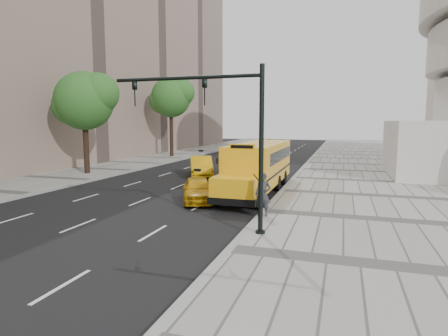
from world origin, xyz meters
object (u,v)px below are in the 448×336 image
(tree_b, at_px, (85,100))
(taxi_far, at_px, (201,166))
(traffic_signal, at_px, (225,128))
(pedestrian, at_px, (263,194))
(school_bus, at_px, (259,163))
(taxi_near, at_px, (198,189))
(tree_c, at_px, (171,97))

(tree_b, distance_m, taxi_far, 10.73)
(taxi_far, relative_size, traffic_signal, 0.75)
(pedestrian, bearing_deg, school_bus, 107.68)
(tree_b, relative_size, pedestrian, 4.30)
(taxi_near, relative_size, traffic_signal, 0.61)
(school_bus, distance_m, taxi_near, 4.93)
(taxi_near, bearing_deg, traffic_signal, -82.00)
(tree_c, xyz_separation_m, school_bus, (14.91, -18.75, -5.49))
(taxi_near, xyz_separation_m, pedestrian, (4.15, -2.56, 0.45))
(taxi_near, height_order, pedestrian, pedestrian)
(taxi_near, distance_m, taxi_far, 9.68)
(school_bus, distance_m, pedestrian, 6.90)
(taxi_far, bearing_deg, tree_c, 99.54)
(pedestrian, bearing_deg, taxi_far, 126.42)
(tree_b, height_order, taxi_near, tree_b)
(taxi_near, height_order, traffic_signal, traffic_signal)
(pedestrian, height_order, traffic_signal, traffic_signal)
(traffic_signal, bearing_deg, tree_b, 142.23)
(taxi_far, bearing_deg, traffic_signal, -89.44)
(taxi_near, height_order, taxi_far, taxi_far)
(taxi_near, bearing_deg, school_bus, 35.05)
(traffic_signal, bearing_deg, taxi_near, 121.63)
(taxi_far, height_order, traffic_signal, traffic_signal)
(pedestrian, bearing_deg, taxi_near, 152.09)
(tree_b, height_order, school_bus, tree_b)
(tree_b, xyz_separation_m, school_bus, (14.91, -2.80, -4.27))
(school_bus, xyz_separation_m, traffic_signal, (0.69, -9.29, 2.33))
(tree_c, height_order, pedestrian, tree_c)
(tree_b, distance_m, pedestrian, 19.70)
(tree_b, xyz_separation_m, taxi_far, (9.10, 2.19, -5.24))
(tree_c, xyz_separation_m, taxi_near, (12.41, -22.86, -6.59))
(tree_b, bearing_deg, taxi_far, 13.51)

